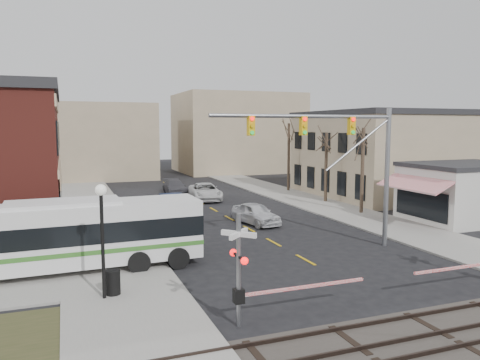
% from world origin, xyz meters
% --- Properties ---
extents(ground, '(160.00, 160.00, 0.00)m').
position_xyz_m(ground, '(0.00, 0.00, 0.00)').
color(ground, black).
rests_on(ground, ground).
extents(sidewalk_west, '(5.00, 60.00, 0.12)m').
position_xyz_m(sidewalk_west, '(-9.50, 20.00, 0.06)').
color(sidewalk_west, gray).
rests_on(sidewalk_west, ground).
extents(sidewalk_east, '(5.00, 60.00, 0.12)m').
position_xyz_m(sidewalk_east, '(9.50, 20.00, 0.06)').
color(sidewalk_east, gray).
rests_on(sidewalk_east, ground).
extents(ballast_strip, '(160.00, 5.00, 0.06)m').
position_xyz_m(ballast_strip, '(0.00, -8.00, 0.03)').
color(ballast_strip, '#332D28').
rests_on(ballast_strip, ground).
extents(rail_tracks, '(160.00, 3.91, 0.14)m').
position_xyz_m(rail_tracks, '(0.00, -8.00, 0.12)').
color(rail_tracks, '#2D231E').
rests_on(rail_tracks, ground).
extents(tan_building, '(20.30, 15.30, 8.50)m').
position_xyz_m(tan_building, '(22.00, 20.00, 4.26)').
color(tan_building, gray).
rests_on(tan_building, ground).
extents(awning_shop, '(9.74, 6.20, 4.30)m').
position_xyz_m(awning_shop, '(15.97, 7.00, 2.16)').
color(awning_shop, beige).
rests_on(awning_shop, ground).
extents(tree_east_a, '(0.28, 0.28, 6.75)m').
position_xyz_m(tree_east_a, '(10.50, 12.00, 3.50)').
color(tree_east_a, '#382B21').
rests_on(tree_east_a, sidewalk_east).
extents(tree_east_b, '(0.28, 0.28, 6.30)m').
position_xyz_m(tree_east_b, '(10.80, 18.00, 3.27)').
color(tree_east_b, '#382B21').
rests_on(tree_east_b, sidewalk_east).
extents(tree_east_c, '(0.28, 0.28, 7.20)m').
position_xyz_m(tree_east_c, '(11.00, 26.00, 3.72)').
color(tree_east_c, '#382B21').
rests_on(tree_east_c, sidewalk_east).
extents(transit_bus, '(12.95, 3.22, 3.31)m').
position_xyz_m(transit_bus, '(-11.75, 4.06, 1.87)').
color(transit_bus, silver).
rests_on(transit_bus, ground).
extents(traffic_signal_mast, '(10.87, 0.30, 8.00)m').
position_xyz_m(traffic_signal_mast, '(2.87, 3.04, 5.78)').
color(traffic_signal_mast, gray).
rests_on(traffic_signal_mast, ground).
extents(rr_crossing_west, '(5.60, 1.36, 4.00)m').
position_xyz_m(rr_crossing_west, '(-5.72, -4.42, 1.97)').
color(rr_crossing_west, gray).
rests_on(rr_crossing_west, ground).
extents(street_lamp, '(0.44, 0.44, 4.59)m').
position_xyz_m(street_lamp, '(-10.35, -0.27, 3.38)').
color(street_lamp, black).
rests_on(street_lamp, sidewalk_west).
extents(trash_bin, '(0.60, 0.60, 1.01)m').
position_xyz_m(trash_bin, '(-9.97, 0.05, 0.62)').
color(trash_bin, black).
rests_on(trash_bin, sidewalk_west).
extents(car_a, '(2.63, 4.75, 1.53)m').
position_xyz_m(car_a, '(1.07, 11.35, 0.76)').
color(car_a, silver).
rests_on(car_a, ground).
extents(car_b, '(2.24, 5.17, 1.66)m').
position_xyz_m(car_b, '(-3.71, 17.94, 0.83)').
color(car_b, '#1A2542').
rests_on(car_b, ground).
extents(car_c, '(3.33, 6.00, 1.59)m').
position_xyz_m(car_c, '(0.86, 23.37, 0.79)').
color(car_c, silver).
rests_on(car_c, ground).
extents(car_d, '(2.14, 4.99, 1.43)m').
position_xyz_m(car_d, '(-0.90, 28.57, 0.72)').
color(car_d, '#414045').
rests_on(car_d, ground).
extents(pedestrian_near, '(0.41, 0.62, 1.68)m').
position_xyz_m(pedestrian_near, '(-10.14, 5.03, 0.96)').
color(pedestrian_near, '#4F423F').
rests_on(pedestrian_near, sidewalk_west).
extents(pedestrian_far, '(0.91, 0.97, 1.58)m').
position_xyz_m(pedestrian_far, '(-9.74, 8.20, 0.91)').
color(pedestrian_far, '#373D60').
rests_on(pedestrian_far, sidewalk_west).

